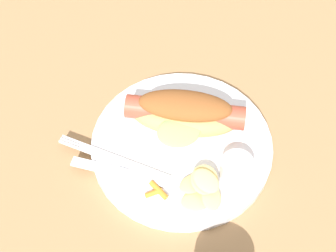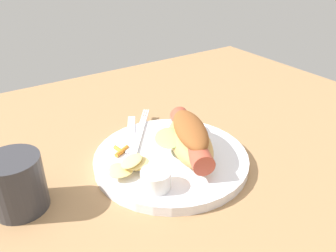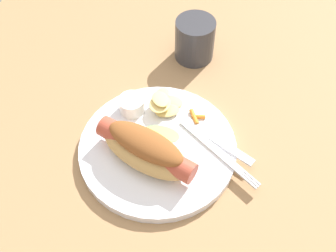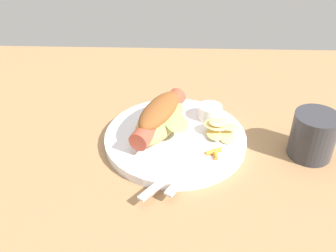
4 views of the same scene
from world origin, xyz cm
name	(u,v)px [view 1 (image 1 of 4)]	position (x,y,z in cm)	size (l,w,h in cm)	color
ground_plane	(168,170)	(0.00, 0.00, -0.90)	(120.00, 90.00, 1.80)	#9E754C
plate	(182,146)	(-2.44, 2.72, 0.80)	(25.79, 25.79, 1.60)	white
hot_dog	(185,113)	(-5.32, 3.91, 4.57)	(12.05, 16.79, 6.11)	tan
sauce_ramekin	(237,168)	(4.13, 8.48, 2.98)	(4.42, 4.42, 2.75)	white
fork	(116,160)	(-1.96, -6.85, 1.80)	(11.35, 14.05, 0.40)	silver
knife	(119,173)	(0.23, -6.97, 1.78)	(13.38, 1.40, 0.36)	silver
chips_pile	(202,188)	(5.71, 3.14, 2.85)	(7.12, 6.04, 2.87)	#E8CB78
carrot_garnish	(157,191)	(4.24, -2.62, 1.97)	(3.10, 2.97, 0.76)	orange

